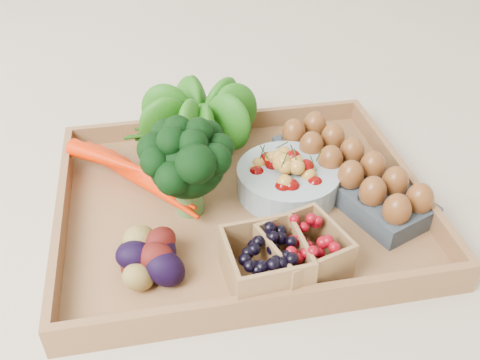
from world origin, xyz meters
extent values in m
plane|color=beige|center=(0.00, 0.00, 0.00)|extent=(4.00, 4.00, 0.00)
cube|color=#93663D|center=(0.00, 0.00, 0.01)|extent=(0.55, 0.45, 0.01)
sphere|color=#0D4D0C|center=(-0.04, 0.18, 0.08)|extent=(0.13, 0.13, 0.13)
cylinder|color=#8C9EA5|center=(0.08, 0.02, 0.04)|extent=(0.16, 0.16, 0.04)
cube|color=#343B42|center=(0.18, 0.01, 0.03)|extent=(0.20, 0.31, 0.03)
cube|color=black|center=(0.00, -0.17, 0.05)|extent=(0.11, 0.11, 0.07)
cube|color=maroon|center=(0.05, -0.16, 0.05)|extent=(0.12, 0.12, 0.07)
camera|label=1|loc=(-0.12, -0.64, 0.55)|focal=40.00mm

